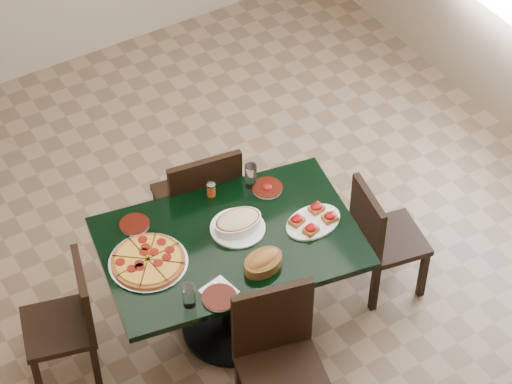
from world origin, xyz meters
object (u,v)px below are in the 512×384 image
lasagna_casserole (238,223)px  chair_near (278,355)px  chair_right (380,235)px  chair_left (70,318)px  bread_basket (263,262)px  chair_far (200,201)px  pepperoni_pizza (148,261)px  bruschetta_platter (313,220)px  main_table (231,263)px

lasagna_casserole → chair_near: bearing=-100.0°
lasagna_casserole → chair_right: bearing=-11.7°
chair_left → bread_basket: size_ratio=3.21×
chair_left → chair_near: bearing=58.9°
chair_far → chair_left: 1.05m
pepperoni_pizza → bruschetta_platter: bearing=-13.0°
main_table → chair_right: (0.90, -0.17, -0.12)m
chair_left → bruschetta_platter: bearing=91.1°
chair_far → main_table: bearing=86.8°
chair_left → bruschetta_platter: size_ratio=2.24×
bread_basket → chair_far: bearing=75.2°
chair_near → pepperoni_pizza: 0.83m
lasagna_casserole → bread_basket: bearing=-91.5°
chair_far → bruschetta_platter: bearing=125.0°
chair_right → bread_basket: size_ratio=3.23×
chair_near → pepperoni_pizza: bearing=131.2°
chair_far → lasagna_casserole: 0.57m
pepperoni_pizza → lasagna_casserole: lasagna_casserole is taller
chair_far → bread_basket: chair_far is taller
chair_near → chair_left: (-0.79, 0.83, -0.07)m
bread_basket → chair_near: bearing=-120.3°
pepperoni_pizza → bruschetta_platter: bruschetta_platter is taller
chair_left → chair_right: bearing=93.2°
chair_far → chair_right: bearing=146.1°
chair_right → lasagna_casserole: (-0.82, 0.22, 0.35)m
bruschetta_platter → chair_far: bearing=109.6°
bread_basket → chair_right: bearing=-4.8°
chair_near → bruschetta_platter: 0.78m
chair_left → bread_basket: bread_basket is taller
chair_left → chair_far: bearing=124.1°
chair_far → pepperoni_pizza: size_ratio=2.23×
pepperoni_pizza → lasagna_casserole: bearing=-3.2°
chair_right → chair_left: size_ratio=1.01×
chair_right → bruschetta_platter: 0.56m
chair_left → lasagna_casserole: (0.96, -0.16, 0.35)m
chair_far → chair_right: chair_far is taller
chair_near → bread_basket: size_ratio=3.65×
bruschetta_platter → pepperoni_pizza: bearing=160.3°
main_table → chair_right: bearing=-0.5°
bread_basket → bruschetta_platter: bearing=7.4°
chair_near → lasagna_casserole: chair_near is taller
main_table → bread_basket: bread_basket is taller
lasagna_casserole → bruschetta_platter: bearing=-22.0°
chair_right → lasagna_casserole: size_ratio=2.69×
chair_right → chair_far: bearing=58.6°
chair_near → lasagna_casserole: (0.16, 0.67, 0.29)m
main_table → chair_far: bearing=88.6°
chair_right → bread_basket: (-0.85, -0.08, 0.35)m
pepperoni_pizza → lasagna_casserole: size_ratio=1.39×
bread_basket → bruschetta_platter: size_ratio=0.70×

